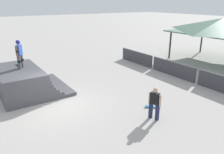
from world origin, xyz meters
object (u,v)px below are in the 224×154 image
at_px(skater_on_deck, 19,52).
at_px(bystander_walking, 155,102).
at_px(skateboard_on_deck, 20,65).
at_px(skateboard_on_ground, 152,106).

height_order(skater_on_deck, bystander_walking, skater_on_deck).
xyz_separation_m(skateboard_on_deck, bystander_walking, (7.31, 4.25, -0.71)).
relative_size(bystander_walking, skateboard_on_ground, 2.22).
bearing_deg(skateboard_on_deck, skateboard_on_ground, 33.42).
bearing_deg(skateboard_on_deck, skater_on_deck, -7.23).
bearing_deg(bystander_walking, skateboard_on_deck, 11.39).
bearing_deg(skater_on_deck, skateboard_on_ground, 75.38).
height_order(bystander_walking, skateboard_on_ground, bystander_walking).
xyz_separation_m(bystander_walking, skateboard_on_ground, (-0.88, 0.76, -0.81)).
bearing_deg(bystander_walking, skater_on_deck, 13.77).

